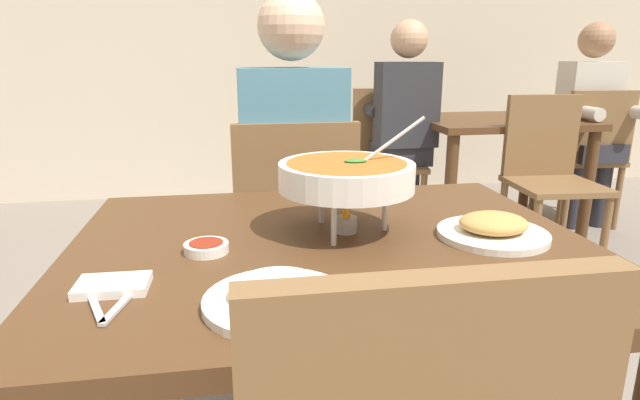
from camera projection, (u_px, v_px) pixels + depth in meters
The scene contains 17 objects.
cafe_rear_partition at pixel (254, 2), 4.00m from camera, with size 10.00×0.10×3.00m, color beige.
dining_table_main at pixel (331, 288), 1.16m from camera, with size 1.11×0.89×0.72m.
chair_diner_main at pixel (294, 228), 1.88m from camera, with size 0.44×0.44×0.90m.
diner_main at pixel (292, 162), 1.85m from camera, with size 0.40×0.45×1.31m.
curry_bowl at pixel (347, 177), 1.15m from camera, with size 0.33×0.30×0.26m.
rice_plate at pixel (278, 294), 0.83m from camera, with size 0.24×0.24×0.06m.
appetizer_plate at pixel (493, 229), 1.14m from camera, with size 0.24×0.24×0.06m.
sauce_dish at pixel (206, 247), 1.06m from camera, with size 0.09×0.09×0.02m.
napkin_folded at pixel (113, 285), 0.89m from camera, with size 0.12×0.08×0.02m, color white.
fork_utensil at pixel (93, 302), 0.84m from camera, with size 0.01×0.17×0.01m, color silver.
spoon_utensil at pixel (126, 299), 0.85m from camera, with size 0.01×0.17×0.01m, color silver.
dining_table_far at pixel (496, 138), 3.34m from camera, with size 1.00×0.80×0.72m.
chair_bg_left at pixel (386, 151), 3.39m from camera, with size 0.49×0.49×0.90m.
chair_bg_middle at pixel (587, 151), 3.39m from camera, with size 0.48×0.48×0.90m.
chair_bg_right at pixel (548, 168), 2.86m from camera, with size 0.47×0.47×0.90m.
patron_bg_left at pixel (404, 116), 3.20m from camera, with size 0.40×0.45×1.31m.
patron_bg_middle at pixel (591, 113), 3.38m from camera, with size 0.40×0.45×1.31m.
Camera 1 is at (-0.20, -1.05, 1.11)m, focal length 29.34 mm.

